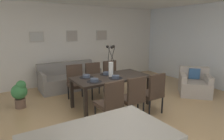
{
  "coord_description": "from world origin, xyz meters",
  "views": [
    {
      "loc": [
        -2.21,
        -3.16,
        1.88
      ],
      "look_at": [
        0.21,
        0.77,
        0.87
      ],
      "focal_mm": 31.46,
      "sensor_mm": 36.0,
      "label": 1
    }
  ],
  "objects_px": {
    "sofa": "(69,80)",
    "armchair": "(194,84)",
    "dining_chair_far_left": "(133,96)",
    "framed_picture_right": "(102,35)",
    "dining_table": "(111,80)",
    "potted_plant": "(20,93)",
    "dining_chair_near_right": "(76,81)",
    "framed_picture_left": "(37,37)",
    "dining_chair_far_right": "(94,78)",
    "framed_picture_center": "(72,36)",
    "dining_chair_mid_right": "(112,75)",
    "dining_chair_mid_left": "(153,91)",
    "centerpiece_vase": "(111,65)",
    "bowl_near_left": "(94,80)",
    "bowl_far_right": "(107,73)",
    "dining_chair_near_left": "(111,101)",
    "bowl_near_right": "(86,76)",
    "bowl_far_left": "(116,77)"
  },
  "relations": [
    {
      "from": "dining_chair_mid_right",
      "to": "framed_picture_right",
      "type": "relative_size",
      "value": 2.2
    },
    {
      "from": "bowl_near_left",
      "to": "armchair",
      "type": "bearing_deg",
      "value": -5.87
    },
    {
      "from": "dining_chair_mid_left",
      "to": "centerpiece_vase",
      "type": "height_order",
      "value": "centerpiece_vase"
    },
    {
      "from": "dining_chair_near_right",
      "to": "framed_picture_left",
      "type": "relative_size",
      "value": 2.18
    },
    {
      "from": "bowl_near_right",
      "to": "bowl_near_left",
      "type": "bearing_deg",
      "value": -90.0
    },
    {
      "from": "dining_chair_mid_left",
      "to": "potted_plant",
      "type": "bearing_deg",
      "value": 142.45
    },
    {
      "from": "dining_chair_near_left",
      "to": "dining_chair_far_right",
      "type": "height_order",
      "value": "same"
    },
    {
      "from": "dining_chair_near_left",
      "to": "armchair",
      "type": "distance_m",
      "value": 3.01
    },
    {
      "from": "dining_chair_mid_left",
      "to": "dining_chair_mid_right",
      "type": "distance_m",
      "value": 1.72
    },
    {
      "from": "dining_chair_mid_right",
      "to": "centerpiece_vase",
      "type": "bearing_deg",
      "value": -122.3
    },
    {
      "from": "bowl_far_left",
      "to": "dining_chair_near_right",
      "type": "bearing_deg",
      "value": 117.5
    },
    {
      "from": "framed_picture_center",
      "to": "potted_plant",
      "type": "relative_size",
      "value": 0.57
    },
    {
      "from": "armchair",
      "to": "dining_chair_mid_right",
      "type": "bearing_deg",
      "value": 144.16
    },
    {
      "from": "framed_picture_center",
      "to": "potted_plant",
      "type": "xyz_separation_m",
      "value": [
        -1.89,
        -1.46,
        -1.22
      ]
    },
    {
      "from": "bowl_near_left",
      "to": "armchair",
      "type": "height_order",
      "value": "bowl_near_left"
    },
    {
      "from": "centerpiece_vase",
      "to": "armchair",
      "type": "height_order",
      "value": "centerpiece_vase"
    },
    {
      "from": "dining_chair_mid_right",
      "to": "bowl_near_left",
      "type": "distance_m",
      "value": 1.56
    },
    {
      "from": "dining_table",
      "to": "dining_chair_far_right",
      "type": "distance_m",
      "value": 0.85
    },
    {
      "from": "dining_chair_near_right",
      "to": "bowl_near_right",
      "type": "bearing_deg",
      "value": -89.29
    },
    {
      "from": "bowl_far_right",
      "to": "framed_picture_center",
      "type": "bearing_deg",
      "value": 90.0
    },
    {
      "from": "dining_chair_far_left",
      "to": "centerpiece_vase",
      "type": "relative_size",
      "value": 1.25
    },
    {
      "from": "potted_plant",
      "to": "bowl_near_left",
      "type": "bearing_deg",
      "value": -42.47
    },
    {
      "from": "sofa",
      "to": "dining_chair_near_right",
      "type": "bearing_deg",
      "value": -99.47
    },
    {
      "from": "dining_chair_near_right",
      "to": "potted_plant",
      "type": "bearing_deg",
      "value": 172.32
    },
    {
      "from": "dining_chair_mid_right",
      "to": "framed_picture_center",
      "type": "bearing_deg",
      "value": 108.75
    },
    {
      "from": "sofa",
      "to": "armchair",
      "type": "height_order",
      "value": "sofa"
    },
    {
      "from": "dining_chair_far_right",
      "to": "bowl_near_right",
      "type": "bearing_deg",
      "value": -129.37
    },
    {
      "from": "framed_picture_right",
      "to": "framed_picture_left",
      "type": "bearing_deg",
      "value": 180.0
    },
    {
      "from": "dining_chair_far_right",
      "to": "framed_picture_center",
      "type": "distance_m",
      "value": 1.98
    },
    {
      "from": "bowl_near_left",
      "to": "dining_chair_far_left",
      "type": "bearing_deg",
      "value": -48.94
    },
    {
      "from": "dining_chair_far_left",
      "to": "framed_picture_right",
      "type": "relative_size",
      "value": 2.2
    },
    {
      "from": "framed_picture_left",
      "to": "framed_picture_right",
      "type": "height_order",
      "value": "framed_picture_right"
    },
    {
      "from": "dining_chair_near_left",
      "to": "bowl_near_left",
      "type": "bearing_deg",
      "value": 92.05
    },
    {
      "from": "dining_chair_mid_right",
      "to": "bowl_far_right",
      "type": "bearing_deg",
      "value": -129.56
    },
    {
      "from": "dining_chair_near_left",
      "to": "bowl_far_right",
      "type": "distance_m",
      "value": 1.2
    },
    {
      "from": "dining_chair_far_left",
      "to": "potted_plant",
      "type": "height_order",
      "value": "dining_chair_far_left"
    },
    {
      "from": "dining_chair_mid_left",
      "to": "framed_picture_center",
      "type": "height_order",
      "value": "framed_picture_center"
    },
    {
      "from": "dining_chair_near_left",
      "to": "dining_chair_near_right",
      "type": "relative_size",
      "value": 1.0
    },
    {
      "from": "dining_table",
      "to": "potted_plant",
      "type": "xyz_separation_m",
      "value": [
        -1.89,
        1.03,
        -0.29
      ]
    },
    {
      "from": "dining_chair_mid_left",
      "to": "framed_picture_right",
      "type": "bearing_deg",
      "value": 80.32
    },
    {
      "from": "dining_chair_mid_left",
      "to": "armchair",
      "type": "xyz_separation_m",
      "value": [
        1.91,
        0.33,
        -0.23
      ]
    },
    {
      "from": "dining_table",
      "to": "sofa",
      "type": "xyz_separation_m",
      "value": [
        -0.38,
        1.88,
        -0.38
      ]
    },
    {
      "from": "dining_chair_near_right",
      "to": "framed_picture_left",
      "type": "bearing_deg",
      "value": 109.34
    },
    {
      "from": "dining_chair_mid_left",
      "to": "dining_chair_mid_right",
      "type": "height_order",
      "value": "same"
    },
    {
      "from": "dining_chair_mid_left",
      "to": "framed_picture_center",
      "type": "distance_m",
      "value": 3.55
    },
    {
      "from": "bowl_far_left",
      "to": "bowl_far_right",
      "type": "relative_size",
      "value": 1.0
    },
    {
      "from": "framed_picture_center",
      "to": "dining_chair_mid_left",
      "type": "bearing_deg",
      "value": -80.57
    },
    {
      "from": "bowl_far_right",
      "to": "sofa",
      "type": "xyz_separation_m",
      "value": [
        -0.38,
        1.68,
        -0.5
      ]
    },
    {
      "from": "bowl_near_left",
      "to": "bowl_far_right",
      "type": "bearing_deg",
      "value": 37.14
    },
    {
      "from": "bowl_far_left",
      "to": "framed_picture_center",
      "type": "distance_m",
      "value": 2.82
    }
  ]
}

